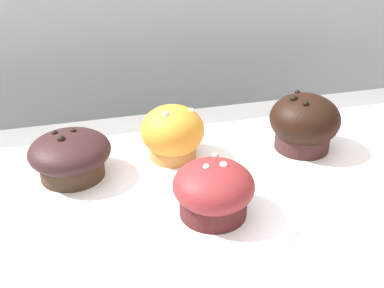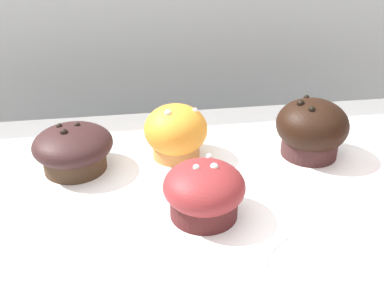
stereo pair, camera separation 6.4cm
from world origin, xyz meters
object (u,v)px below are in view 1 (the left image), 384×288
at_px(muffin_front_center, 173,134).
at_px(muffin_back_right, 304,123).
at_px(muffin_back_left, 70,155).
at_px(muffin_front_left, 213,189).
at_px(serving_plate, 371,272).

relative_size(muffin_front_center, muffin_back_right, 0.89).
bearing_deg(muffin_back_right, muffin_front_center, 172.86).
bearing_deg(muffin_back_left, muffin_front_left, -38.49).
height_order(muffin_front_center, muffin_back_right, muffin_back_right).
xyz_separation_m(muffin_back_left, muffin_front_left, (0.17, -0.13, 0.00)).
bearing_deg(muffin_back_left, muffin_front_center, 5.91).
bearing_deg(serving_plate, muffin_back_left, 136.41).
height_order(muffin_back_left, serving_plate, muffin_back_left).
relative_size(muffin_back_left, muffin_back_right, 1.06).
bearing_deg(muffin_front_left, serving_plate, -49.14).
relative_size(muffin_back_right, muffin_front_left, 1.07).
bearing_deg(muffin_back_right, muffin_front_left, -146.58).
distance_m(muffin_back_left, muffin_back_right, 0.36).
distance_m(muffin_back_left, serving_plate, 0.42).
xyz_separation_m(muffin_back_left, muffin_back_right, (0.36, -0.01, 0.01)).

